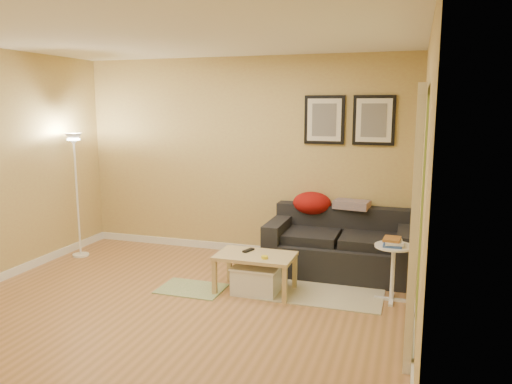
# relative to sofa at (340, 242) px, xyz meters

# --- Properties ---
(floor) EXTENTS (4.50, 4.50, 0.00)m
(floor) POSITION_rel_sofa_xyz_m (-1.38, -1.53, -0.38)
(floor) COLOR #AF794B
(floor) RESTS_ON ground
(ceiling) EXTENTS (4.50, 4.50, 0.00)m
(ceiling) POSITION_rel_sofa_xyz_m (-1.38, -1.53, 2.23)
(ceiling) COLOR white
(ceiling) RESTS_ON wall_back
(wall_back) EXTENTS (4.50, 0.00, 4.50)m
(wall_back) POSITION_rel_sofa_xyz_m (-1.38, 0.47, 0.92)
(wall_back) COLOR tan
(wall_back) RESTS_ON ground
(wall_front) EXTENTS (4.50, 0.00, 4.50)m
(wall_front) POSITION_rel_sofa_xyz_m (-1.38, -3.53, 0.92)
(wall_front) COLOR tan
(wall_front) RESTS_ON ground
(wall_right) EXTENTS (0.00, 4.00, 4.00)m
(wall_right) POSITION_rel_sofa_xyz_m (0.87, -1.53, 0.92)
(wall_right) COLOR tan
(wall_right) RESTS_ON ground
(baseboard_back) EXTENTS (4.50, 0.02, 0.10)m
(baseboard_back) POSITION_rel_sofa_xyz_m (-1.38, 0.46, -0.33)
(baseboard_back) COLOR white
(baseboard_back) RESTS_ON ground
(baseboard_right) EXTENTS (0.02, 4.00, 0.10)m
(baseboard_right) POSITION_rel_sofa_xyz_m (0.86, -1.53, -0.33)
(baseboard_right) COLOR white
(baseboard_right) RESTS_ON ground
(sofa) EXTENTS (1.70, 0.90, 0.75)m
(sofa) POSITION_rel_sofa_xyz_m (0.00, 0.00, 0.00)
(sofa) COLOR black
(sofa) RESTS_ON ground
(red_throw) EXTENTS (0.48, 0.36, 0.28)m
(red_throw) POSITION_rel_sofa_xyz_m (-0.40, 0.29, 0.40)
(red_throw) COLOR maroon
(red_throw) RESTS_ON sofa
(plaid_throw) EXTENTS (0.45, 0.32, 0.10)m
(plaid_throw) POSITION_rel_sofa_xyz_m (0.09, 0.31, 0.41)
(plaid_throw) COLOR tan
(plaid_throw) RESTS_ON sofa
(framed_print_left) EXTENTS (0.50, 0.04, 0.60)m
(framed_print_left) POSITION_rel_sofa_xyz_m (-0.30, 0.45, 1.43)
(framed_print_left) COLOR black
(framed_print_left) RESTS_ON wall_back
(framed_print_right) EXTENTS (0.50, 0.04, 0.60)m
(framed_print_right) POSITION_rel_sofa_xyz_m (0.30, 0.45, 1.43)
(framed_print_right) COLOR black
(framed_print_right) RESTS_ON wall_back
(area_rug) EXTENTS (1.25, 0.85, 0.01)m
(area_rug) POSITION_rel_sofa_xyz_m (-0.06, -0.70, -0.37)
(area_rug) COLOR #BDB696
(area_rug) RESTS_ON ground
(green_runner) EXTENTS (0.70, 0.50, 0.01)m
(green_runner) POSITION_rel_sofa_xyz_m (-1.45, -1.04, -0.37)
(green_runner) COLOR #668C4C
(green_runner) RESTS_ON ground
(coffee_table) EXTENTS (0.90, 0.63, 0.41)m
(coffee_table) POSITION_rel_sofa_xyz_m (-0.77, -0.89, -0.17)
(coffee_table) COLOR tan
(coffee_table) RESTS_ON ground
(remote_control) EXTENTS (0.10, 0.17, 0.02)m
(remote_control) POSITION_rel_sofa_xyz_m (-0.88, -0.80, 0.05)
(remote_control) COLOR black
(remote_control) RESTS_ON coffee_table
(tape_roll) EXTENTS (0.07, 0.07, 0.03)m
(tape_roll) POSITION_rel_sofa_xyz_m (-0.63, -1.01, 0.05)
(tape_roll) COLOR yellow
(tape_roll) RESTS_ON coffee_table
(storage_bin) EXTENTS (0.49, 0.36, 0.30)m
(storage_bin) POSITION_rel_sofa_xyz_m (-0.75, -0.93, -0.22)
(storage_bin) COLOR white
(storage_bin) RESTS_ON ground
(side_table) EXTENTS (0.39, 0.39, 0.59)m
(side_table) POSITION_rel_sofa_xyz_m (0.64, -0.71, -0.08)
(side_table) COLOR white
(side_table) RESTS_ON ground
(book_stack) EXTENTS (0.24, 0.28, 0.08)m
(book_stack) POSITION_rel_sofa_xyz_m (0.63, -0.71, 0.25)
(book_stack) COLOR #325196
(book_stack) RESTS_ON side_table
(floor_lamp) EXTENTS (0.21, 0.21, 1.64)m
(floor_lamp) POSITION_rel_sofa_xyz_m (-3.38, -0.38, 0.40)
(floor_lamp) COLOR white
(floor_lamp) RESTS_ON ground
(doorway) EXTENTS (0.12, 1.01, 2.13)m
(doorway) POSITION_rel_sofa_xyz_m (0.82, -1.68, 0.65)
(doorway) COLOR white
(doorway) RESTS_ON ground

